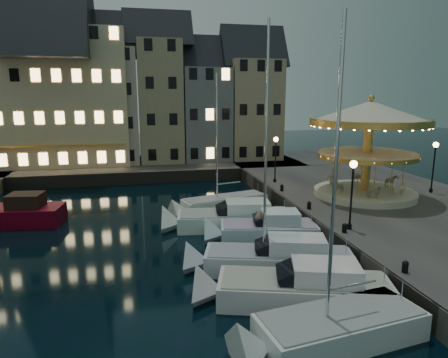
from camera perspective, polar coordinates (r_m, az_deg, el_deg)
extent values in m
plane|color=black|center=(22.32, 1.84, -12.40)|extent=(160.00, 160.00, 0.00)
cube|color=#474442|center=(33.07, 23.45, -4.05)|extent=(16.00, 56.00, 1.30)
cube|color=#474442|center=(48.58, -15.52, 1.36)|extent=(44.00, 12.00, 1.30)
cube|color=#47423A|center=(29.24, 10.51, -5.26)|extent=(0.15, 44.00, 1.30)
cube|color=#47423A|center=(42.60, -13.27, 0.04)|extent=(48.00, 0.15, 1.30)
cylinder|color=black|center=(25.24, 17.47, -6.50)|extent=(0.28, 0.28, 0.30)
cylinder|color=black|center=(24.76, 17.73, -2.65)|extent=(0.12, 0.12, 3.80)
sphere|color=#FFD18C|center=(24.35, 18.03, 2.02)|extent=(0.44, 0.44, 0.44)
cylinder|color=black|center=(37.14, 7.27, -0.20)|extent=(0.28, 0.28, 0.30)
cylinder|color=black|center=(36.81, 7.34, 2.46)|extent=(0.12, 0.12, 3.80)
sphere|color=#FFD18C|center=(36.53, 7.42, 5.64)|extent=(0.44, 0.44, 0.44)
cylinder|color=black|center=(37.13, 27.45, -1.47)|extent=(0.28, 0.28, 0.30)
cylinder|color=black|center=(36.80, 27.71, 1.18)|extent=(0.12, 0.12, 3.80)
sphere|color=#FFD18C|center=(36.53, 28.02, 4.34)|extent=(0.44, 0.44, 0.44)
cylinder|color=black|center=(20.23, 24.44, -11.54)|extent=(0.28, 0.28, 0.40)
sphere|color=black|center=(20.15, 24.50, -10.96)|extent=(0.30, 0.30, 0.30)
cylinder|color=black|center=(24.53, 16.83, -6.87)|extent=(0.28, 0.28, 0.40)
sphere|color=black|center=(24.46, 16.86, -6.39)|extent=(0.30, 0.30, 0.30)
cylinder|color=black|center=(28.79, 12.06, -3.83)|extent=(0.28, 0.28, 0.40)
sphere|color=black|center=(28.73, 12.07, -3.41)|extent=(0.30, 0.30, 0.30)
cylinder|color=black|center=(33.71, 8.27, -1.38)|extent=(0.28, 0.28, 0.40)
sphere|color=black|center=(33.67, 8.28, -1.02)|extent=(0.30, 0.30, 0.30)
cube|color=gray|center=(51.87, -28.68, 7.84)|extent=(5.00, 8.00, 11.00)
cube|color=gray|center=(50.59, -22.75, 8.87)|extent=(5.60, 8.00, 12.00)
cube|color=#B49E8D|center=(49.84, -15.86, 9.88)|extent=(6.20, 8.00, 13.00)
cube|color=gray|center=(49.81, -9.17, 10.75)|extent=(5.00, 8.00, 14.00)
cube|color=slate|center=(50.45, -2.84, 9.20)|extent=(5.60, 8.00, 11.00)
cube|color=tan|center=(51.75, 3.88, 9.81)|extent=(6.20, 8.00, 12.00)
cube|color=beige|center=(50.54, -22.84, 10.57)|extent=(16.00, 9.00, 15.00)
cube|color=silver|center=(16.78, 16.26, -19.99)|extent=(6.68, 3.35, 1.30)
cube|color=gray|center=(16.44, 16.41, -18.00)|extent=(6.34, 3.11, 0.10)
cylinder|color=silver|center=(14.16, 15.64, 1.34)|extent=(0.14, 0.14, 11.20)
cube|color=silver|center=(18.95, 11.30, -15.78)|extent=(8.06, 4.67, 1.30)
cube|color=gray|center=(18.65, 11.39, -13.96)|extent=(7.64, 4.36, 0.10)
cube|color=silver|center=(18.60, 14.32, -12.71)|extent=(3.34, 2.68, 0.80)
cube|color=black|center=(18.45, 9.49, -13.05)|extent=(1.74, 2.08, 0.98)
cube|color=silver|center=(21.75, 7.75, -11.89)|extent=(8.05, 4.32, 1.30)
cube|color=gray|center=(21.49, 7.80, -10.25)|extent=(7.63, 4.04, 0.10)
cube|color=silver|center=(21.41, 10.34, -9.18)|extent=(3.29, 2.45, 0.80)
cube|color=black|center=(21.33, 6.14, -9.42)|extent=(1.67, 1.89, 0.99)
cylinder|color=silver|center=(20.08, 6.01, 3.57)|extent=(0.14, 0.14, 10.39)
cube|color=silver|center=(26.05, 6.37, -7.75)|extent=(6.43, 3.41, 1.30)
cube|color=gray|center=(25.83, 6.41, -6.35)|extent=(6.09, 3.17, 0.10)
cube|color=silver|center=(25.81, 8.05, -5.41)|extent=(2.60, 2.15, 0.80)
cube|color=black|center=(25.67, 5.34, -5.68)|extent=(1.34, 1.80, 0.89)
cube|color=silver|center=(28.20, 1.45, -6.13)|extent=(8.15, 3.71, 1.30)
cube|color=gray|center=(28.00, 1.46, -4.83)|extent=(7.74, 3.44, 0.10)
cube|color=silver|center=(27.98, 3.39, -3.94)|extent=(3.24, 2.37, 0.80)
cube|color=black|center=(27.86, 0.17, -4.20)|extent=(1.55, 2.00, 1.00)
cube|color=silver|center=(32.42, 0.13, -3.71)|extent=(7.26, 3.81, 1.30)
cube|color=gray|center=(32.24, 0.13, -2.57)|extent=(6.88, 3.56, 0.10)
cylinder|color=silver|center=(31.09, -1.01, 5.64)|extent=(0.14, 0.14, 9.37)
cube|color=#5C0216|center=(32.89, -28.70, -4.81)|extent=(8.13, 3.70, 1.50)
cube|color=black|center=(32.01, -26.46, -2.79)|extent=(2.52, 2.16, 1.05)
cylinder|color=beige|center=(33.69, 19.40, -1.88)|extent=(7.85, 7.85, 0.49)
cylinder|color=gold|center=(33.10, 19.79, 3.66)|extent=(0.69, 0.69, 6.08)
cylinder|color=beige|center=(33.11, 19.78, 3.49)|extent=(7.26, 7.26, 0.18)
cylinder|color=gold|center=(33.14, 19.76, 3.19)|extent=(7.53, 7.53, 0.34)
cone|color=beige|center=(32.83, 20.18, 9.08)|extent=(9.03, 9.03, 1.57)
cylinder|color=gold|center=(32.87, 20.07, 7.63)|extent=(9.03, 9.03, 0.49)
sphere|color=gold|center=(32.81, 20.30, 10.79)|extent=(0.49, 0.49, 0.49)
imported|color=beige|center=(35.61, 22.41, -0.17)|extent=(1.64, 1.18, 0.98)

